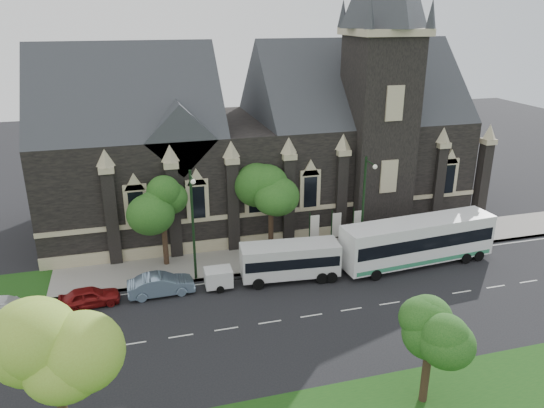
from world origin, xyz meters
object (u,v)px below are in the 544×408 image
object	(u,v)px
street_lamp_near	(364,203)
banner_flag_right	(356,225)
tree_walk_left	(164,199)
car_far_red	(90,297)
sedan	(161,285)
tour_coach	(418,241)
tree_park_near	(59,346)
banner_flag_center	(335,227)
tree_park_east	(433,325)
shuttle_bus	(290,259)
box_trailer	(218,277)
tree_walk_right	(273,189)
street_lamp_mid	(193,221)
banner_flag_left	(313,230)
car_far_white	(4,308)

from	to	relation	value
street_lamp_near	banner_flag_right	xyz separation A→B (m)	(0.29, 1.91, -2.73)
tree_walk_left	car_far_red	distance (m)	9.39
sedan	tour_coach	bearing A→B (deg)	-93.52
street_lamp_near	sedan	xyz separation A→B (m)	(-16.78, -1.30, -4.31)
tree_park_near	banner_flag_center	distance (m)	27.10
tree_park_east	street_lamp_near	world-z (taller)	street_lamp_near
banner_flag_center	shuttle_bus	bearing A→B (deg)	-145.63
tour_coach	box_trailer	bearing A→B (deg)	174.25
tree_walk_right	tree_walk_left	world-z (taller)	tree_walk_right
tree_walk_left	car_far_red	size ratio (longest dim) A/B	1.82
tree_park_near	shuttle_bus	distance (m)	21.19
street_lamp_mid	sedan	world-z (taller)	street_lamp_mid
tree_walk_left	shuttle_bus	xyz separation A→B (m)	(8.97, -5.20, -4.03)
tree_walk_left	tour_coach	distance (m)	20.98
banner_flag_right	sedan	distance (m)	17.43
sedan	tree_park_east	bearing A→B (deg)	-141.23
street_lamp_near	tree_park_east	bearing A→B (deg)	-103.11
tree_walk_right	tour_coach	xyz separation A→B (m)	(10.90, -5.54, -3.72)
street_lamp_near	banner_flag_left	distance (m)	4.99
car_far_white	banner_flag_center	bearing A→B (deg)	-76.89
tree_walk_left	sedan	world-z (taller)	tree_walk_left
tree_walk_left	sedan	distance (m)	7.03
tree_park_near	tour_coach	distance (m)	29.72
tree_walk_right	street_lamp_near	distance (m)	7.72
tree_walk_right	tour_coach	size ratio (longest dim) A/B	0.58
tree_park_east	banner_flag_left	distance (m)	18.46
banner_flag_left	banner_flag_center	world-z (taller)	same
tree_walk_left	box_trailer	world-z (taller)	tree_walk_left
tree_park_near	tour_coach	bearing A→B (deg)	28.31
tour_coach	car_far_red	xyz separation A→B (m)	(-25.93, 0.36, -1.38)
tour_coach	sedan	distance (m)	20.94
tree_park_east	banner_flag_center	bearing A→B (deg)	83.43
tour_coach	shuttle_bus	distance (m)	10.95
street_lamp_mid	sedan	xyz separation A→B (m)	(-2.78, -1.30, -4.31)
banner_flag_center	banner_flag_right	bearing A→B (deg)	0.00
street_lamp_near	tour_coach	distance (m)	5.45
shuttle_bus	street_lamp_mid	bearing A→B (deg)	172.76
tree_walk_left	tour_coach	world-z (taller)	tree_walk_left
street_lamp_mid	tree_walk_left	bearing A→B (deg)	116.47
tour_coach	box_trailer	size ratio (longest dim) A/B	4.50
tree_walk_right	shuttle_bus	bearing A→B (deg)	-90.46
tree_walk_left	car_far_red	world-z (taller)	tree_walk_left
banner_flag_left	tour_coach	size ratio (longest dim) A/B	0.30
shuttle_bus	car_far_red	bearing A→B (deg)	-174.86
tree_park_east	sedan	size ratio (longest dim) A/B	1.29
street_lamp_near	sedan	size ratio (longest dim) A/B	1.84
street_lamp_near	tree_walk_right	bearing A→B (deg)	151.94
car_far_red	tree_walk_left	bearing A→B (deg)	-54.85
box_trailer	car_far_white	xyz separation A→B (m)	(-14.85, -0.14, -0.15)
banner_flag_left	box_trailer	xyz separation A→B (m)	(-8.79, -3.45, -1.48)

